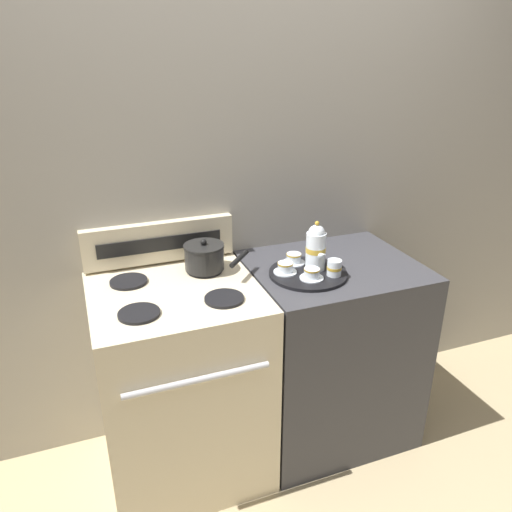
% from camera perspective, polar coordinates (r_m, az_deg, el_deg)
% --- Properties ---
extents(ground_plane, '(6.00, 6.00, 0.00)m').
position_cam_1_polar(ground_plane, '(2.66, 0.66, -20.35)').
color(ground_plane, tan).
extents(wall_back, '(6.00, 0.05, 2.20)m').
position_cam_1_polar(wall_back, '(2.36, -2.23, 5.16)').
color(wall_back, '#9E998E').
rests_on(wall_back, ground).
extents(stove, '(0.68, 0.66, 0.92)m').
position_cam_1_polar(stove, '(2.28, -8.51, -14.16)').
color(stove, beige).
rests_on(stove, ground).
extents(control_panel, '(0.67, 0.05, 0.18)m').
position_cam_1_polar(control_panel, '(2.26, -10.99, 1.57)').
color(control_panel, beige).
rests_on(control_panel, stove).
extents(side_counter, '(0.75, 0.63, 0.91)m').
position_cam_1_polar(side_counter, '(2.49, 8.28, -10.58)').
color(side_counter, '#38383D').
rests_on(side_counter, ground).
extents(saucepan, '(0.27, 0.26, 0.14)m').
position_cam_1_polar(saucepan, '(2.16, -5.85, -0.07)').
color(saucepan, black).
rests_on(saucepan, stove).
extents(serving_tray, '(0.34, 0.34, 0.01)m').
position_cam_1_polar(serving_tray, '(2.16, 5.97, -1.99)').
color(serving_tray, black).
rests_on(serving_tray, side_counter).
extents(teapot, '(0.09, 0.14, 0.22)m').
position_cam_1_polar(teapot, '(2.14, 6.87, 1.00)').
color(teapot, silver).
rests_on(teapot, serving_tray).
extents(teacup_left, '(0.10, 0.10, 0.05)m').
position_cam_1_polar(teacup_left, '(2.13, 3.37, -1.35)').
color(teacup_left, silver).
rests_on(teacup_left, serving_tray).
extents(teacup_right, '(0.10, 0.10, 0.05)m').
position_cam_1_polar(teacup_right, '(2.09, 6.40, -2.02)').
color(teacup_right, silver).
rests_on(teacup_right, serving_tray).
extents(teacup_front, '(0.10, 0.10, 0.05)m').
position_cam_1_polar(teacup_front, '(2.22, 4.34, -0.29)').
color(teacup_front, silver).
rests_on(teacup_front, serving_tray).
extents(creamer_jug, '(0.06, 0.06, 0.07)m').
position_cam_1_polar(creamer_jug, '(2.12, 8.93, -1.33)').
color(creamer_jug, silver).
rests_on(creamer_jug, serving_tray).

